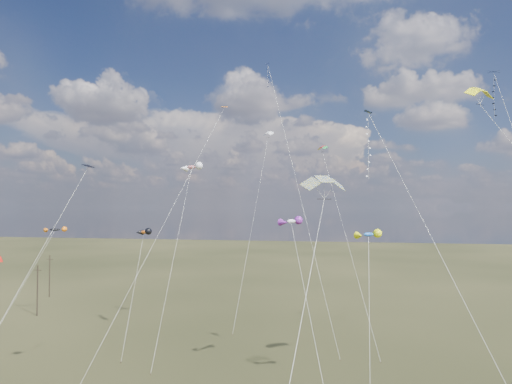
# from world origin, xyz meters

# --- Properties ---
(utility_pole_near) EXTENTS (1.40, 0.20, 8.00)m
(utility_pole_near) POSITION_xyz_m (-38.00, 30.00, 4.09)
(utility_pole_near) COLOR black
(utility_pole_near) RESTS_ON ground
(utility_pole_far) EXTENTS (1.40, 0.20, 8.00)m
(utility_pole_far) POSITION_xyz_m (-46.00, 44.00, 4.09)
(utility_pole_far) COLOR black
(utility_pole_far) RESTS_ON ground
(diamond_black_high) EXTENTS (1.54, 29.05, 33.50)m
(diamond_black_high) POSITION_xyz_m (27.57, 21.65, 28.58)
(diamond_black_high) COLOR black
(diamond_black_high) RESTS_ON ground
(diamond_navy_tall) EXTENTS (11.99, 18.73, 40.27)m
(diamond_navy_tall) POSITION_xyz_m (-0.74, 34.58, 34.54)
(diamond_navy_tall) COLOR #121A52
(diamond_navy_tall) RESTS_ON ground
(diamond_black_mid) EXTENTS (7.33, 9.35, 21.07)m
(diamond_black_mid) POSITION_xyz_m (-14.01, 0.28, 15.47)
(diamond_black_mid) COLOR black
(diamond_black_mid) RESTS_ON ground
(diamond_navy_right) EXTENTS (10.28, 20.51, 26.89)m
(diamond_navy_right) POSITION_xyz_m (13.15, 11.02, 22.27)
(diamond_navy_right) COLOR #0D1D46
(diamond_navy_right) RESTS_ON ground
(diamond_orange_center) EXTENTS (7.95, 25.25, 31.86)m
(diamond_orange_center) POSITION_xyz_m (-8.92, 21.23, 22.44)
(diamond_orange_center) COLOR orange
(diamond_orange_center) RESTS_ON ground
(parafoil_yellow) EXTENTS (14.09, 16.68, 28.28)m
(parafoil_yellow) POSITION_xyz_m (22.13, 8.45, 27.47)
(parafoil_yellow) COLOR yellow
(parafoil_yellow) RESTS_ON ground
(parafoil_blue_white) EXTENTS (3.18, 17.48, 30.60)m
(parafoil_blue_white) POSITION_xyz_m (-2.85, 41.84, 29.80)
(parafoil_blue_white) COLOR #2165B4
(parafoil_blue_white) RESTS_ON ground
(parafoil_striped) EXTENTS (4.26, 15.64, 19.76)m
(parafoil_striped) POSITION_xyz_m (9.14, -4.06, 18.99)
(parafoil_striped) COLOR yellow
(parafoil_striped) RESTS_ON ground
(parafoil_tricolor) EXTENTS (8.34, 18.52, 27.00)m
(parafoil_tricolor) POSITION_xyz_m (6.83, 35.53, 26.25)
(parafoil_tricolor) COLOR yellow
(parafoil_tricolor) RESTS_ON ground
(novelty_black_orange) EXTENTS (4.84, 9.09, 14.16)m
(novelty_black_orange) POSITION_xyz_m (-34.69, 29.45, 13.68)
(novelty_black_orange) COLOR black
(novelty_black_orange) RESTS_ON ground
(novelty_orange_black) EXTENTS (4.49, 13.00, 14.37)m
(novelty_orange_black) POSITION_xyz_m (-17.06, 24.08, 13.76)
(novelty_orange_black) COLOR orange
(novelty_orange_black) RESTS_ON ground
(novelty_white_purple) EXTENTS (5.63, 11.92, 16.29)m
(novelty_white_purple) POSITION_xyz_m (5.04, 11.25, 15.72)
(novelty_white_purple) COLOR white
(novelty_white_purple) RESTS_ON ground
(novelty_redwhite_stripe) EXTENTS (3.38, 17.75, 23.50)m
(novelty_redwhite_stripe) POSITION_xyz_m (-11.04, 26.37, 22.80)
(novelty_redwhite_stripe) COLOR red
(novelty_redwhite_stripe) RESTS_ON ground
(novelty_blue_yellow) EXTENTS (2.23, 11.20, 15.20)m
(novelty_blue_yellow) POSITION_xyz_m (12.44, 8.07, 14.65)
(novelty_blue_yellow) COLOR blue
(novelty_blue_yellow) RESTS_ON ground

